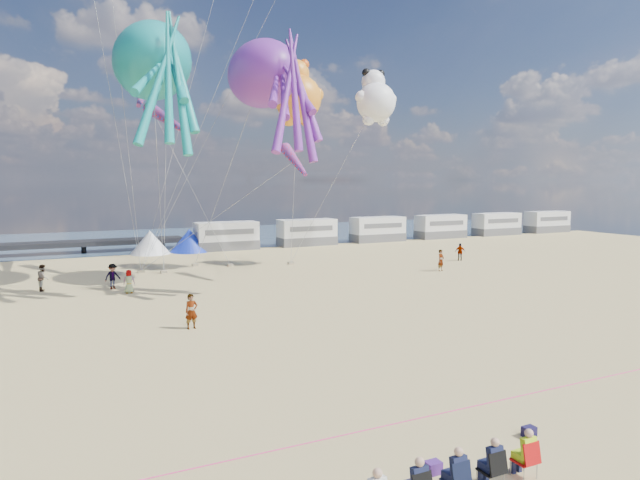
% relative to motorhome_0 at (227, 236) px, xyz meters
% --- Properties ---
extents(ground, '(120.00, 120.00, 0.00)m').
position_rel_motorhome_0_xyz_m(ground, '(-6.00, -40.00, -1.50)').
color(ground, '#CFB877').
rests_on(ground, ground).
extents(water, '(120.00, 120.00, 0.00)m').
position_rel_motorhome_0_xyz_m(water, '(-6.00, 15.00, -1.48)').
color(water, '#365067').
rests_on(water, ground).
extents(motorhome_0, '(6.60, 2.50, 3.00)m').
position_rel_motorhome_0_xyz_m(motorhome_0, '(0.00, 0.00, 0.00)').
color(motorhome_0, silver).
rests_on(motorhome_0, ground).
extents(motorhome_1, '(6.60, 2.50, 3.00)m').
position_rel_motorhome_0_xyz_m(motorhome_1, '(9.50, 0.00, 0.00)').
color(motorhome_1, silver).
rests_on(motorhome_1, ground).
extents(motorhome_2, '(6.60, 2.50, 3.00)m').
position_rel_motorhome_0_xyz_m(motorhome_2, '(19.00, 0.00, 0.00)').
color(motorhome_2, silver).
rests_on(motorhome_2, ground).
extents(motorhome_3, '(6.60, 2.50, 3.00)m').
position_rel_motorhome_0_xyz_m(motorhome_3, '(28.50, 0.00, 0.00)').
color(motorhome_3, silver).
rests_on(motorhome_3, ground).
extents(motorhome_4, '(6.60, 2.50, 3.00)m').
position_rel_motorhome_0_xyz_m(motorhome_4, '(38.00, 0.00, 0.00)').
color(motorhome_4, silver).
rests_on(motorhome_4, ground).
extents(motorhome_5, '(6.60, 2.50, 3.00)m').
position_rel_motorhome_0_xyz_m(motorhome_5, '(47.50, 0.00, 0.00)').
color(motorhome_5, silver).
rests_on(motorhome_5, ground).
extents(tent_white, '(4.00, 4.00, 2.40)m').
position_rel_motorhome_0_xyz_m(tent_white, '(-8.00, 0.00, -0.30)').
color(tent_white, white).
rests_on(tent_white, ground).
extents(tent_blue, '(4.00, 4.00, 2.40)m').
position_rel_motorhome_0_xyz_m(tent_blue, '(-4.00, 0.00, -0.30)').
color(tent_blue, '#1933CC').
rests_on(tent_blue, ground).
extents(spectator_row, '(6.10, 0.90, 1.30)m').
position_rel_motorhome_0_xyz_m(spectator_row, '(-9.25, -49.04, -0.85)').
color(spectator_row, black).
rests_on(spectator_row, ground).
extents(cooler_purple, '(0.40, 0.30, 0.32)m').
position_rel_motorhome_0_xyz_m(cooler_purple, '(-9.00, -47.90, -1.34)').
color(cooler_purple, '#482078').
rests_on(cooler_purple, ground).
extents(cooler_navy, '(0.38, 0.28, 0.30)m').
position_rel_motorhome_0_xyz_m(cooler_navy, '(-5.18, -47.42, -1.35)').
color(cooler_navy, '#161239').
rests_on(cooler_navy, ground).
extents(rope_line, '(34.00, 0.03, 0.03)m').
position_rel_motorhome_0_xyz_m(rope_line, '(-6.00, -45.00, -1.48)').
color(rope_line, '#F2338C').
rests_on(rope_line, ground).
extents(standing_person, '(0.69, 0.49, 1.78)m').
position_rel_motorhome_0_xyz_m(standing_person, '(-11.15, -31.00, -0.61)').
color(standing_person, tan).
rests_on(standing_person, ground).
extents(beachgoer_0, '(0.65, 0.52, 1.56)m').
position_rel_motorhome_0_xyz_m(beachgoer_0, '(-12.72, -20.14, -0.72)').
color(beachgoer_0, '#7F6659').
rests_on(beachgoer_0, ground).
extents(beachgoer_1, '(0.65, 0.93, 1.80)m').
position_rel_motorhome_0_xyz_m(beachgoer_1, '(-17.83, -16.75, -0.60)').
color(beachgoer_1, '#7F6659').
rests_on(beachgoer_1, ground).
extents(beachgoer_2, '(1.03, 0.92, 1.76)m').
position_rel_motorhome_0_xyz_m(beachgoer_2, '(-13.53, -18.19, -0.62)').
color(beachgoer_2, '#7F6659').
rests_on(beachgoer_2, ground).
extents(beachgoer_3, '(1.21, 1.08, 1.62)m').
position_rel_motorhome_0_xyz_m(beachgoer_3, '(17.08, -17.61, -0.69)').
color(beachgoer_3, '#7F6659').
rests_on(beachgoer_3, ground).
extents(beachgoer_5, '(1.73, 1.01, 1.77)m').
position_rel_motorhome_0_xyz_m(beachgoer_5, '(11.66, -21.70, -0.61)').
color(beachgoer_5, '#7F6659').
rests_on(beachgoer_5, ground).
extents(sandbag_a, '(0.50, 0.35, 0.22)m').
position_rel_motorhome_0_xyz_m(sandbag_a, '(-9.09, -12.81, -1.39)').
color(sandbag_a, gray).
rests_on(sandbag_a, ground).
extents(sandbag_b, '(0.50, 0.35, 0.22)m').
position_rel_motorhome_0_xyz_m(sandbag_b, '(-5.92, -10.14, -1.39)').
color(sandbag_b, gray).
rests_on(sandbag_b, ground).
extents(sandbag_c, '(0.50, 0.35, 0.22)m').
position_rel_motorhome_0_xyz_m(sandbag_c, '(2.00, -12.85, -1.39)').
color(sandbag_c, gray).
rests_on(sandbag_c, ground).
extents(sandbag_d, '(0.50, 0.35, 0.22)m').
position_rel_motorhome_0_xyz_m(sandbag_d, '(-3.18, -11.52, -1.39)').
color(sandbag_d, gray).
rests_on(sandbag_d, ground).
extents(sandbag_e, '(0.50, 0.35, 0.22)m').
position_rel_motorhome_0_xyz_m(sandbag_e, '(-10.69, -11.75, -1.39)').
color(sandbag_e, gray).
rests_on(sandbag_e, ground).
extents(kite_octopus_teal, '(6.76, 11.16, 11.89)m').
position_rel_motorhome_0_xyz_m(kite_octopus_teal, '(-10.30, -17.20, 14.20)').
color(kite_octopus_teal, teal).
extents(kite_octopus_purple, '(4.90, 10.10, 11.23)m').
position_rel_motorhome_0_xyz_m(kite_octopus_purple, '(-3.15, -20.06, 13.45)').
color(kite_octopus_purple, purple).
extents(kite_panda, '(5.08, 4.94, 5.67)m').
position_rel_motorhome_0_xyz_m(kite_panda, '(8.09, -17.09, 12.48)').
color(kite_panda, white).
extents(kite_teddy_orange, '(5.13, 4.90, 6.53)m').
position_rel_motorhome_0_xyz_m(kite_teddy_orange, '(1.31, -16.13, 12.51)').
color(kite_teddy_orange, orange).
extents(windsock_left, '(2.73, 6.72, 6.65)m').
position_rel_motorhome_0_xyz_m(windsock_left, '(-8.56, -12.87, 10.74)').
color(windsock_left, red).
extents(windsock_mid, '(2.85, 6.62, 6.61)m').
position_rel_motorhome_0_xyz_m(windsock_mid, '(-9.83, -10.30, 13.02)').
color(windsock_mid, red).
extents(windsock_right, '(0.98, 4.42, 4.41)m').
position_rel_motorhome_0_xyz_m(windsock_right, '(-0.62, -19.89, 7.38)').
color(windsock_right, red).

